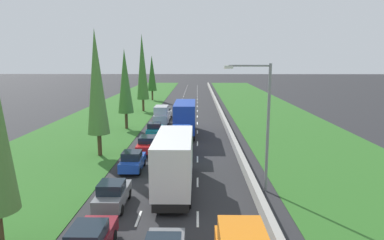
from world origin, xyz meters
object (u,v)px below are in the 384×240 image
at_px(blue_van_centre_lane, 181,141).
at_px(teal_hatchback_left_lane, 155,130).
at_px(blue_hatchback_left_lane, 133,161).
at_px(blue_box_truck_centre_lane, 185,118).
at_px(silver_hatchback_left_lane, 166,113).
at_px(street_light_mast, 263,119).
at_px(grey_hatchback_left_lane, 113,194).
at_px(red_sedan_left_lane, 148,144).
at_px(silver_van_left_lane, 162,116).
at_px(poplar_tree_second, 97,83).
at_px(poplar_tree_third, 125,81).
at_px(poplar_tree_fifth, 152,73).
at_px(poplar_tree_fourth, 142,67).
at_px(white_box_truck_centre_lane, 175,160).

xyz_separation_m(blue_van_centre_lane, teal_hatchback_left_lane, (-3.61, 8.08, -0.56)).
distance_m(blue_van_centre_lane, blue_hatchback_left_lane, 6.12).
relative_size(blue_box_truck_centre_lane, silver_hatchback_left_lane, 2.41).
bearing_deg(street_light_mast, grey_hatchback_left_lane, -164.49).
bearing_deg(red_sedan_left_lane, silver_van_left_lane, 90.02).
relative_size(poplar_tree_second, poplar_tree_third, 1.14).
distance_m(poplar_tree_second, poplar_tree_fifth, 44.92).
xyz_separation_m(poplar_tree_fifth, street_light_mast, (14.77, -53.66, -0.89)).
bearing_deg(poplar_tree_fourth, blue_box_truck_centre_lane, -66.72).
distance_m(blue_van_centre_lane, poplar_tree_fourth, 29.93).
bearing_deg(teal_hatchback_left_lane, street_light_mast, -60.41).
xyz_separation_m(red_sedan_left_lane, blue_box_truck_centre_lane, (3.55, 7.79, 1.37)).
relative_size(poplar_tree_fourth, poplar_tree_fifth, 1.34).
bearing_deg(silver_van_left_lane, teal_hatchback_left_lane, -91.11).
relative_size(white_box_truck_centre_lane, red_sedan_left_lane, 2.09).
relative_size(blue_van_centre_lane, blue_hatchback_left_lane, 1.26).
xyz_separation_m(blue_van_centre_lane, poplar_tree_fifth, (-8.68, 44.66, 4.72)).
bearing_deg(poplar_tree_fifth, poplar_tree_fourth, -88.14).
xyz_separation_m(poplar_tree_third, poplar_tree_fourth, (-0.15, 15.43, 1.50)).
bearing_deg(silver_van_left_lane, blue_hatchback_left_lane, -91.20).
bearing_deg(silver_hatchback_left_lane, grey_hatchback_left_lane, -90.70).
relative_size(red_sedan_left_lane, teal_hatchback_left_lane, 1.15).
height_order(blue_van_centre_lane, poplar_tree_second, poplar_tree_second).
bearing_deg(street_light_mast, blue_hatchback_left_lane, 156.63).
bearing_deg(poplar_tree_fourth, white_box_truck_centre_lane, -77.61).
xyz_separation_m(grey_hatchback_left_lane, street_light_mast, (9.90, 2.75, 4.40)).
distance_m(grey_hatchback_left_lane, silver_hatchback_left_lane, 32.49).
bearing_deg(blue_box_truck_centre_lane, white_box_truck_centre_lane, -90.40).
xyz_separation_m(blue_van_centre_lane, silver_van_left_lane, (-3.48, 14.91, 0.00)).
distance_m(teal_hatchback_left_lane, poplar_tree_third, 8.40).
xyz_separation_m(red_sedan_left_lane, street_light_mast, (9.56, -10.16, 4.42)).
height_order(white_box_truck_centre_lane, street_light_mast, street_light_mast).
distance_m(grey_hatchback_left_lane, poplar_tree_fifth, 56.87).
distance_m(blue_hatchback_left_lane, street_light_mast, 11.72).
xyz_separation_m(teal_hatchback_left_lane, silver_hatchback_left_lane, (0.19, 12.66, 0.00)).
bearing_deg(silver_van_left_lane, poplar_tree_fifth, 99.92).
relative_size(grey_hatchback_left_lane, white_box_truck_centre_lane, 0.41).
xyz_separation_m(blue_box_truck_centre_lane, poplar_tree_second, (-8.01, -9.19, 4.92)).
xyz_separation_m(white_box_truck_centre_lane, poplar_tree_third, (-7.95, 21.45, 4.19)).
height_order(poplar_tree_third, street_light_mast, poplar_tree_third).
height_order(silver_hatchback_left_lane, poplar_tree_second, poplar_tree_second).
xyz_separation_m(silver_van_left_lane, street_light_mast, (9.57, -23.91, 3.83)).
xyz_separation_m(teal_hatchback_left_lane, silver_van_left_lane, (0.13, 6.83, 0.56)).
height_order(white_box_truck_centre_lane, poplar_tree_fifth, poplar_tree_fifth).
bearing_deg(white_box_truck_centre_lane, poplar_tree_fifth, 99.18).
relative_size(red_sedan_left_lane, street_light_mast, 0.50).
distance_m(grey_hatchback_left_lane, blue_hatchback_left_lane, 7.06).
bearing_deg(poplar_tree_fourth, poplar_tree_third, -89.43).
height_order(blue_van_centre_lane, red_sedan_left_lane, blue_van_centre_lane).
height_order(red_sedan_left_lane, silver_van_left_lane, silver_van_left_lane).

